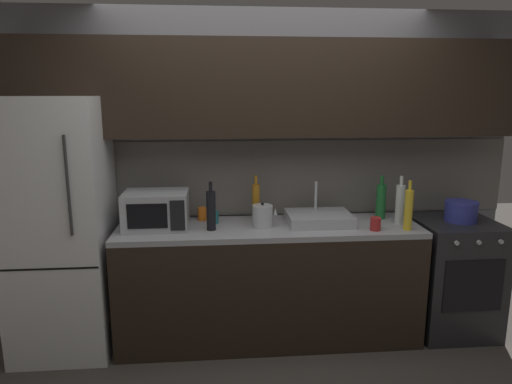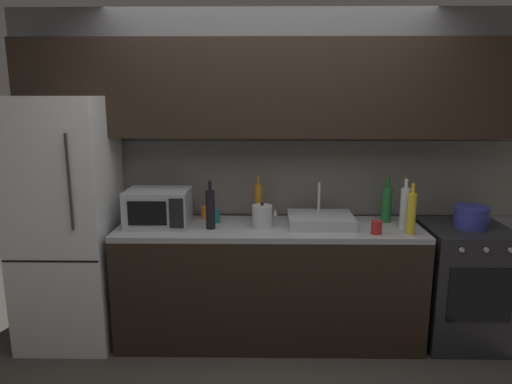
# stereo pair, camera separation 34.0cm
# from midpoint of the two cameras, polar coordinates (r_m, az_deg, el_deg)

# --- Properties ---
(back_wall) EXTENTS (3.99, 0.44, 2.50)m
(back_wall) POSITION_cam_midpoint_polar(r_m,az_deg,el_deg) (3.64, -1.57, 7.00)
(back_wall) COLOR slate
(back_wall) RESTS_ON ground
(counter_run) EXTENTS (2.25, 0.60, 0.90)m
(counter_run) POSITION_cam_midpoint_polar(r_m,az_deg,el_deg) (3.62, -1.17, -11.05)
(counter_run) COLOR black
(counter_run) RESTS_ON ground
(refrigerator) EXTENTS (0.68, 0.69, 1.85)m
(refrigerator) POSITION_cam_midpoint_polar(r_m,az_deg,el_deg) (3.68, -25.33, -4.00)
(refrigerator) COLOR white
(refrigerator) RESTS_ON ground
(oven_range) EXTENTS (0.60, 0.62, 0.90)m
(oven_range) POSITION_cam_midpoint_polar(r_m,az_deg,el_deg) (3.98, 20.68, -9.64)
(oven_range) COLOR #232326
(oven_range) RESTS_ON ground
(microwave) EXTENTS (0.46, 0.35, 0.27)m
(microwave) POSITION_cam_midpoint_polar(r_m,az_deg,el_deg) (3.49, -14.87, -2.18)
(microwave) COLOR #A8AAAF
(microwave) RESTS_ON counter_run
(sink_basin) EXTENTS (0.48, 0.38, 0.30)m
(sink_basin) POSITION_cam_midpoint_polar(r_m,az_deg,el_deg) (3.53, 5.00, -3.25)
(sink_basin) COLOR #ADAFB5
(sink_basin) RESTS_ON counter_run
(kettle) EXTENTS (0.19, 0.15, 0.19)m
(kettle) POSITION_cam_midpoint_polar(r_m,az_deg,el_deg) (3.42, -2.04, -3.00)
(kettle) COLOR #B7BABF
(kettle) RESTS_ON counter_run
(wine_bottle_dark) EXTENTS (0.07, 0.07, 0.35)m
(wine_bottle_dark) POSITION_cam_midpoint_polar(r_m,az_deg,el_deg) (3.36, -8.43, -2.23)
(wine_bottle_dark) COLOR black
(wine_bottle_dark) RESTS_ON counter_run
(wine_bottle_green) EXTENTS (0.08, 0.08, 0.34)m
(wine_bottle_green) POSITION_cam_midpoint_polar(r_m,az_deg,el_deg) (3.72, 12.55, -1.09)
(wine_bottle_green) COLOR #1E6B2D
(wine_bottle_green) RESTS_ON counter_run
(wine_bottle_yellow) EXTENTS (0.06, 0.06, 0.36)m
(wine_bottle_yellow) POSITION_cam_midpoint_polar(r_m,az_deg,el_deg) (3.45, 15.53, -2.09)
(wine_bottle_yellow) COLOR gold
(wine_bottle_yellow) RESTS_ON counter_run
(wine_bottle_clear) EXTENTS (0.07, 0.07, 0.37)m
(wine_bottle_clear) POSITION_cam_midpoint_polar(r_m,az_deg,el_deg) (3.60, 14.68, -1.44)
(wine_bottle_clear) COLOR silver
(wine_bottle_clear) RESTS_ON counter_run
(wine_bottle_amber) EXTENTS (0.06, 0.06, 0.35)m
(wine_bottle_amber) POSITION_cam_midpoint_polar(r_m,az_deg,el_deg) (3.59, -2.72, -1.20)
(wine_bottle_amber) COLOR #B27019
(wine_bottle_amber) RESTS_ON counter_run
(mug_teal) EXTENTS (0.07, 0.07, 0.09)m
(mug_teal) POSITION_cam_midpoint_polar(r_m,az_deg,el_deg) (3.55, -7.94, -3.14)
(mug_teal) COLOR #19666B
(mug_teal) RESTS_ON counter_run
(mug_orange) EXTENTS (0.07, 0.07, 0.10)m
(mug_orange) POSITION_cam_midpoint_polar(r_m,az_deg,el_deg) (3.66, -9.25, -2.68)
(mug_orange) COLOR orange
(mug_orange) RESTS_ON counter_run
(mug_red) EXTENTS (0.08, 0.08, 0.09)m
(mug_red) POSITION_cam_midpoint_polar(r_m,az_deg,el_deg) (3.41, 11.69, -3.89)
(mug_red) COLOR #A82323
(mug_red) RESTS_ON counter_run
(cooking_pot) EXTENTS (0.25, 0.25, 0.16)m
(cooking_pot) POSITION_cam_midpoint_polar(r_m,az_deg,el_deg) (3.84, 21.55, -2.23)
(cooking_pot) COLOR #333899
(cooking_pot) RESTS_ON oven_range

